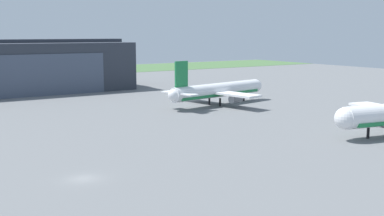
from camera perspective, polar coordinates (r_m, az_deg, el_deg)
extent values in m
plane|color=slate|center=(69.25, -12.89, -8.27)|extent=(440.00, 440.00, 0.00)
sphere|color=white|center=(94.07, 17.94, -1.18)|extent=(4.21, 4.21, 4.21)
cube|color=white|center=(113.28, 22.00, -0.02)|extent=(8.48, 16.87, 0.56)
cylinder|color=black|center=(98.42, 20.37, -2.82)|extent=(0.56, 0.56, 2.19)
cylinder|color=white|center=(135.21, 3.14, 2.16)|extent=(33.62, 10.01, 3.99)
sphere|color=white|center=(147.74, 7.60, 2.68)|extent=(3.83, 3.83, 3.83)
sphere|color=white|center=(123.67, -2.19, 1.53)|extent=(3.11, 3.11, 3.11)
cube|color=#1E7A42|center=(135.34, 3.13, 1.70)|extent=(30.99, 9.57, 0.70)
cube|color=#1E7A42|center=(124.86, -1.28, 4.09)|extent=(4.35, 1.19, 6.78)
cube|color=white|center=(122.75, -0.57, 1.67)|extent=(3.98, 6.04, 0.28)
cube|color=white|center=(127.16, -2.41, 1.92)|extent=(3.98, 6.04, 0.28)
cube|color=white|center=(129.66, 5.40, 1.62)|extent=(7.66, 13.92, 0.56)
cube|color=white|center=(140.15, 0.66, 2.21)|extent=(7.66, 13.92, 0.56)
cylinder|color=gray|center=(131.13, 5.28, 1.09)|extent=(4.13, 2.85, 2.19)
cylinder|color=gray|center=(140.13, 1.20, 1.63)|extent=(4.13, 2.85, 2.19)
cylinder|color=black|center=(144.02, 6.24, 1.29)|extent=(0.56, 0.56, 2.26)
cylinder|color=black|center=(133.23, 3.39, 0.70)|extent=(0.56, 0.56, 2.26)
cylinder|color=black|center=(136.10, 2.10, 0.89)|extent=(0.56, 0.56, 2.26)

